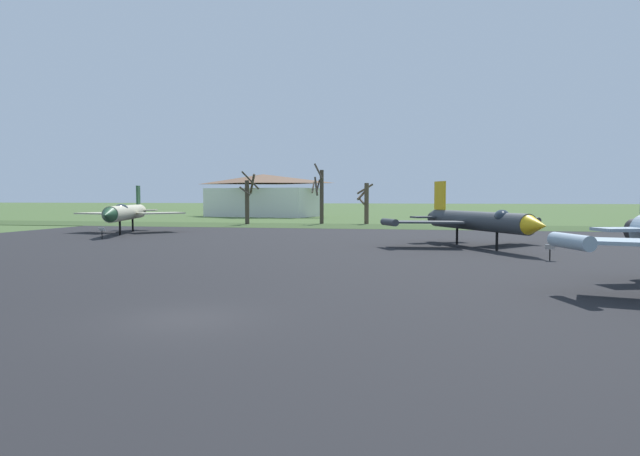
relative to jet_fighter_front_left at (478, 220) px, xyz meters
name	(u,v)px	position (x,y,z in m)	size (l,w,h in m)	color
ground_plane	(184,321)	(-10.56, -26.77, -2.05)	(600.00, 600.00, 0.00)	#425B2D
asphalt_apron	(312,257)	(-10.56, -8.52, -2.03)	(73.17, 60.84, 0.05)	black
grass_verge_strip	(374,227)	(-10.56, 27.91, -2.02)	(133.17, 12.00, 0.06)	#344A24
jet_fighter_front_left	(478,220)	(0.00, 0.00, 0.00)	(12.21, 13.67, 5.06)	#33383D
info_placard_front_left	(550,250)	(3.56, -7.78, -1.40)	(0.60, 0.38, 1.01)	black
jet_fighter_rear_left	(126,212)	(-33.82, 9.37, 0.14)	(10.85, 15.26, 5.02)	#B7B293
info_placard_rear_left	(102,232)	(-31.68, 1.81, -1.37)	(0.57, 0.23, 1.09)	black
bare_tree_far_left	(248,198)	(-28.03, 30.47, 1.49)	(2.71, 3.11, 7.21)	#42382D
bare_tree_left_of_center	(321,194)	(-18.54, 33.54, 2.10)	(1.83, 2.50, 8.37)	#42382D
bare_tree_center	(366,202)	(-12.44, 34.88, 1.04)	(2.29, 2.73, 5.67)	brown
visitor_building	(263,196)	(-35.47, 61.33, 1.86)	(22.48, 14.97, 8.10)	silver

